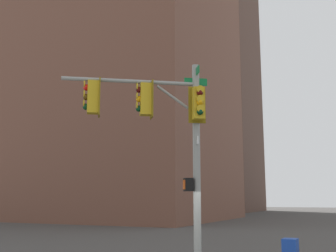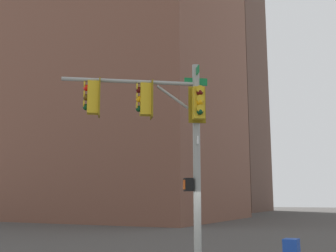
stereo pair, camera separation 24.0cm
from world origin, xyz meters
The scene contains 4 objects.
signal_pole_assembly centered at (-0.76, -0.20, 4.52)m, with size 3.90×2.83×6.52m.
building_brick_nearside centered at (-20.44, 29.27, 25.10)m, with size 22.90×20.82×50.20m, color brown.
building_brick_midblock centered at (-32.23, 42.94, 24.29)m, with size 23.98×19.32×48.58m, color #4C3328.
building_brick_farside centered at (-23.14, 60.80, 23.47)m, with size 21.14×15.27×46.94m, color #4C3328.
Camera 2 is at (4.96, -11.61, 2.31)m, focal length 44.91 mm.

